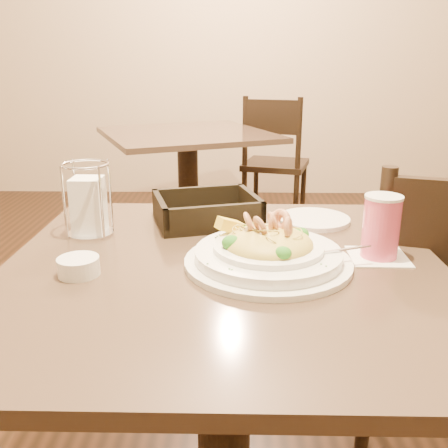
{
  "coord_description": "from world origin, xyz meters",
  "views": [
    {
      "loc": [
        0.02,
        -0.94,
        1.15
      ],
      "look_at": [
        0.0,
        0.02,
        0.84
      ],
      "focal_mm": 40.0,
      "sensor_mm": 36.0,
      "label": 1
    }
  ],
  "objects_px": {
    "background_table": "(188,172)",
    "side_plate": "(314,219)",
    "dining_chair_near": "(447,327)",
    "pasta_bowl": "(268,251)",
    "main_table": "(224,366)",
    "butter_ramekin": "(79,266)",
    "napkin_caddy": "(89,204)",
    "dining_chair_far": "(274,159)",
    "bread_basket": "(207,213)",
    "drink_glass": "(381,227)"
  },
  "relations": [
    {
      "from": "bread_basket",
      "to": "butter_ramekin",
      "type": "xyz_separation_m",
      "value": [
        -0.23,
        -0.34,
        -0.01
      ]
    },
    {
      "from": "dining_chair_near",
      "to": "drink_glass",
      "type": "relative_size",
      "value": 6.92
    },
    {
      "from": "main_table",
      "to": "drink_glass",
      "type": "height_order",
      "value": "drink_glass"
    },
    {
      "from": "drink_glass",
      "to": "napkin_caddy",
      "type": "height_order",
      "value": "napkin_caddy"
    },
    {
      "from": "dining_chair_far",
      "to": "bread_basket",
      "type": "xyz_separation_m",
      "value": [
        -0.35,
        -2.22,
        0.28
      ]
    },
    {
      "from": "pasta_bowl",
      "to": "napkin_caddy",
      "type": "bearing_deg",
      "value": 156.14
    },
    {
      "from": "pasta_bowl",
      "to": "bread_basket",
      "type": "distance_m",
      "value": 0.31
    },
    {
      "from": "dining_chair_near",
      "to": "butter_ramekin",
      "type": "xyz_separation_m",
      "value": [
        -0.85,
        -0.27,
        0.28
      ]
    },
    {
      "from": "dining_chair_far",
      "to": "drink_glass",
      "type": "relative_size",
      "value": 6.92
    },
    {
      "from": "main_table",
      "to": "dining_chair_near",
      "type": "xyz_separation_m",
      "value": [
        0.57,
        0.21,
        -0.02
      ]
    },
    {
      "from": "pasta_bowl",
      "to": "butter_ramekin",
      "type": "xyz_separation_m",
      "value": [
        -0.37,
        -0.06,
        -0.01
      ]
    },
    {
      "from": "background_table",
      "to": "pasta_bowl",
      "type": "xyz_separation_m",
      "value": [
        0.35,
        -1.97,
        0.27
      ]
    },
    {
      "from": "drink_glass",
      "to": "dining_chair_far",
      "type": "bearing_deg",
      "value": 90.62
    },
    {
      "from": "pasta_bowl",
      "to": "butter_ramekin",
      "type": "relative_size",
      "value": 4.67
    },
    {
      "from": "butter_ramekin",
      "to": "main_table",
      "type": "bearing_deg",
      "value": 11.57
    },
    {
      "from": "background_table",
      "to": "dining_chair_near",
      "type": "relative_size",
      "value": 1.27
    },
    {
      "from": "dining_chair_near",
      "to": "dining_chair_far",
      "type": "relative_size",
      "value": 1.0
    },
    {
      "from": "background_table",
      "to": "drink_glass",
      "type": "bearing_deg",
      "value": -73.23
    },
    {
      "from": "background_table",
      "to": "dining_chair_near",
      "type": "xyz_separation_m",
      "value": [
        0.83,
        -1.76,
        -0.02
      ]
    },
    {
      "from": "background_table",
      "to": "butter_ramekin",
      "type": "relative_size",
      "value": 14.78
    },
    {
      "from": "background_table",
      "to": "dining_chair_far",
      "type": "height_order",
      "value": "dining_chair_far"
    },
    {
      "from": "bread_basket",
      "to": "napkin_caddy",
      "type": "xyz_separation_m",
      "value": [
        -0.27,
        -0.1,
        0.05
      ]
    },
    {
      "from": "pasta_bowl",
      "to": "drink_glass",
      "type": "bearing_deg",
      "value": 11.04
    },
    {
      "from": "drink_glass",
      "to": "bread_basket",
      "type": "height_order",
      "value": "drink_glass"
    },
    {
      "from": "dining_chair_near",
      "to": "pasta_bowl",
      "type": "distance_m",
      "value": 0.6
    },
    {
      "from": "pasta_bowl",
      "to": "side_plate",
      "type": "bearing_deg",
      "value": 64.81
    },
    {
      "from": "napkin_caddy",
      "to": "background_table",
      "type": "bearing_deg",
      "value": 87.94
    },
    {
      "from": "main_table",
      "to": "butter_ramekin",
      "type": "distance_m",
      "value": 0.38
    },
    {
      "from": "main_table",
      "to": "bread_basket",
      "type": "distance_m",
      "value": 0.39
    },
    {
      "from": "background_table",
      "to": "side_plate",
      "type": "height_order",
      "value": "side_plate"
    },
    {
      "from": "napkin_caddy",
      "to": "bread_basket",
      "type": "bearing_deg",
      "value": 20.34
    },
    {
      "from": "dining_chair_near",
      "to": "pasta_bowl",
      "type": "xyz_separation_m",
      "value": [
        -0.48,
        -0.21,
        0.29
      ]
    },
    {
      "from": "dining_chair_near",
      "to": "drink_glass",
      "type": "height_order",
      "value": "dining_chair_near"
    },
    {
      "from": "dining_chair_far",
      "to": "bread_basket",
      "type": "height_order",
      "value": "dining_chair_far"
    },
    {
      "from": "dining_chair_far",
      "to": "background_table",
      "type": "bearing_deg",
      "value": 58.79
    },
    {
      "from": "butter_ramekin",
      "to": "pasta_bowl",
      "type": "bearing_deg",
      "value": 8.78
    },
    {
      "from": "dining_chair_far",
      "to": "side_plate",
      "type": "height_order",
      "value": "dining_chair_far"
    },
    {
      "from": "butter_ramekin",
      "to": "background_table",
      "type": "bearing_deg",
      "value": 89.39
    },
    {
      "from": "dining_chair_near",
      "to": "napkin_caddy",
      "type": "bearing_deg",
      "value": 18.98
    },
    {
      "from": "drink_glass",
      "to": "butter_ramekin",
      "type": "bearing_deg",
      "value": -170.33
    },
    {
      "from": "side_plate",
      "to": "dining_chair_near",
      "type": "bearing_deg",
      "value": -12.85
    },
    {
      "from": "dining_chair_far",
      "to": "butter_ramekin",
      "type": "distance_m",
      "value": 2.63
    },
    {
      "from": "dining_chair_far",
      "to": "pasta_bowl",
      "type": "height_order",
      "value": "dining_chair_far"
    },
    {
      "from": "main_table",
      "to": "butter_ramekin",
      "type": "relative_size",
      "value": 11.23
    },
    {
      "from": "pasta_bowl",
      "to": "butter_ramekin",
      "type": "height_order",
      "value": "pasta_bowl"
    },
    {
      "from": "dining_chair_near",
      "to": "pasta_bowl",
      "type": "relative_size",
      "value": 2.49
    },
    {
      "from": "dining_chair_near",
      "to": "bread_basket",
      "type": "distance_m",
      "value": 0.68
    },
    {
      "from": "main_table",
      "to": "background_table",
      "type": "bearing_deg",
      "value": 97.42
    },
    {
      "from": "butter_ramekin",
      "to": "bread_basket",
      "type": "bearing_deg",
      "value": 55.99
    },
    {
      "from": "dining_chair_far",
      "to": "pasta_bowl",
      "type": "relative_size",
      "value": 2.49
    }
  ]
}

